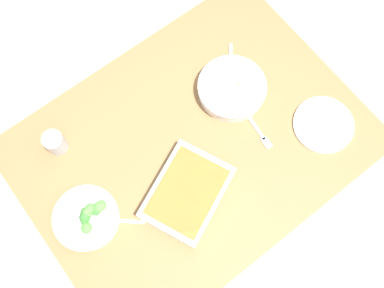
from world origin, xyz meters
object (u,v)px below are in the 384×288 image
object	(u,v)px
broccoli_bowl	(87,217)
fork_on_table	(258,131)
side_plate	(323,125)
baking_dish	(187,193)
drink_cup	(55,143)
spoon_by_stew	(231,70)
stew_bowl	(232,88)
spoon_by_broccoli	(112,220)

from	to	relation	value
broccoli_bowl	fork_on_table	world-z (taller)	broccoli_bowl
side_plate	baking_dish	bearing A→B (deg)	170.10
baking_dish	drink_cup	xyz separation A→B (m)	(-0.26, 0.42, 0.00)
baking_dish	spoon_by_stew	size ratio (longest dim) A/B	2.44
drink_cup	spoon_by_stew	size ratio (longest dim) A/B	0.57
broccoli_bowl	baking_dish	xyz separation A→B (m)	(0.32, -0.14, 0.00)
stew_bowl	broccoli_bowl	xyz separation A→B (m)	(-0.68, -0.07, -0.00)
broccoli_bowl	spoon_by_stew	bearing A→B (deg)	10.89
stew_bowl	broccoli_bowl	bearing A→B (deg)	-173.96
stew_bowl	baking_dish	distance (m)	0.42
stew_bowl	drink_cup	distance (m)	0.66
spoon_by_stew	drink_cup	bearing A→B (deg)	168.30
stew_bowl	spoon_by_stew	bearing A→B (deg)	51.66
spoon_by_stew	spoon_by_broccoli	bearing A→B (deg)	-163.96
drink_cup	side_plate	distance (m)	0.96
broccoli_bowl	fork_on_table	distance (m)	0.67
side_plate	fork_on_table	distance (m)	0.24
broccoli_bowl	fork_on_table	bearing A→B (deg)	-9.42
fork_on_table	baking_dish	bearing A→B (deg)	-175.15
broccoli_bowl	drink_cup	distance (m)	0.29
baking_dish	spoon_by_broccoli	xyz separation A→B (m)	(-0.26, 0.09, -0.03)
baking_dish	fork_on_table	size ratio (longest dim) A/B	2.04
drink_cup	fork_on_table	distance (m)	0.72
broccoli_bowl	spoon_by_stew	world-z (taller)	broccoli_bowl
drink_cup	spoon_by_stew	world-z (taller)	drink_cup
drink_cup	side_plate	world-z (taller)	drink_cup
stew_bowl	fork_on_table	xyz separation A→B (m)	(-0.02, -0.18, -0.03)
broccoli_bowl	side_plate	world-z (taller)	broccoli_bowl
baking_dish	drink_cup	size ratio (longest dim) A/B	4.28
broccoli_bowl	baking_dish	distance (m)	0.34
side_plate	broccoli_bowl	bearing A→B (deg)	164.79
broccoli_bowl	drink_cup	bearing A→B (deg)	78.69
drink_cup	fork_on_table	bearing A→B (deg)	-32.95
broccoli_bowl	spoon_by_broccoli	xyz separation A→B (m)	(0.06, -0.05, -0.03)
stew_bowl	drink_cup	size ratio (longest dim) A/B	2.98
stew_bowl	spoon_by_broccoli	bearing A→B (deg)	-168.63
spoon_by_broccoli	fork_on_table	distance (m)	0.60
baking_dish	drink_cup	world-z (taller)	drink_cup
drink_cup	spoon_by_broccoli	bearing A→B (deg)	-89.59
stew_bowl	spoon_by_broccoli	world-z (taller)	stew_bowl
fork_on_table	broccoli_bowl	bearing A→B (deg)	170.58
stew_bowl	fork_on_table	world-z (taller)	stew_bowl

